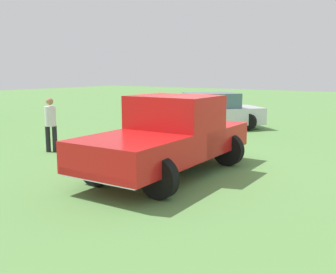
# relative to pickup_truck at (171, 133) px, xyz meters

# --- Properties ---
(ground_plane) EXTENTS (80.00, 80.00, 0.00)m
(ground_plane) POSITION_rel_pickup_truck_xyz_m (-0.05, -0.87, -0.95)
(ground_plane) COLOR #5B8C47
(pickup_truck) EXTENTS (2.57, 5.01, 1.83)m
(pickup_truck) POSITION_rel_pickup_truck_xyz_m (0.00, 0.00, 0.00)
(pickup_truck) COLOR black
(pickup_truck) RESTS_ON ground_plane
(sedan_near) EXTENTS (4.36, 4.71, 1.50)m
(sedan_near) POSITION_rel_pickup_truck_xyz_m (2.84, -6.71, -0.25)
(sedan_near) COLOR black
(sedan_near) RESTS_ON ground_plane
(person_bystander) EXTENTS (0.45, 0.45, 1.62)m
(person_bystander) POSITION_rel_pickup_truck_xyz_m (4.33, 0.02, -0.05)
(person_bystander) COLOR black
(person_bystander) RESTS_ON ground_plane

